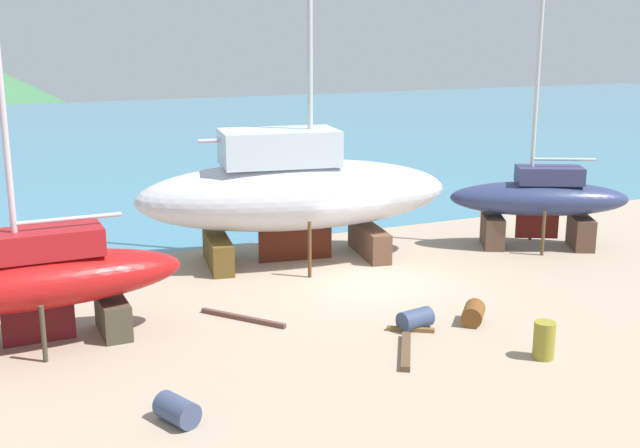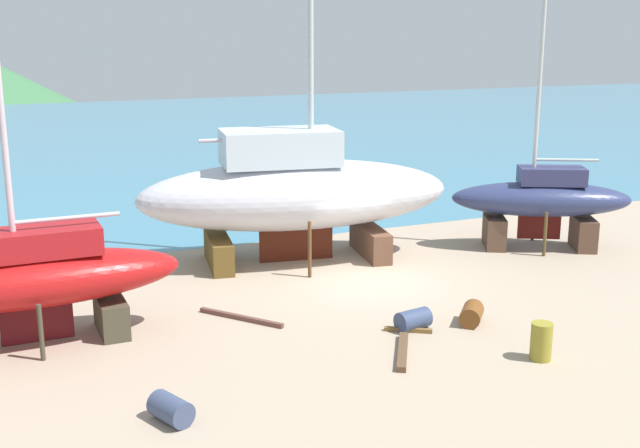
{
  "view_description": "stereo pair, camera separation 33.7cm",
  "coord_description": "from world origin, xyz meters",
  "px_view_note": "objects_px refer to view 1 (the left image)",
  "views": [
    {
      "loc": [
        -11.41,
        -21.57,
        7.88
      ],
      "look_at": [
        -1.3,
        1.04,
        1.81
      ],
      "focal_mm": 44.36,
      "sensor_mm": 36.0,
      "label": 1
    },
    {
      "loc": [
        -11.1,
        -21.7,
        7.88
      ],
      "look_at": [
        -1.3,
        1.04,
        1.81
      ],
      "focal_mm": 44.36,
      "sensor_mm": 36.0,
      "label": 2
    }
  ],
  "objects_px": {
    "barrel_ochre": "(177,410)",
    "worker": "(261,197)",
    "barrel_rust_near": "(544,340)",
    "sailboat_large_starboard": "(539,200)",
    "sailboat_mid_port": "(36,280)",
    "barrel_rust_mid": "(473,313)",
    "sailboat_small_center": "(294,191)",
    "barrel_tipped_center": "(415,319)"
  },
  "relations": [
    {
      "from": "barrel_rust_mid",
      "to": "barrel_ochre",
      "type": "bearing_deg",
      "value": -165.52
    },
    {
      "from": "sailboat_small_center",
      "to": "barrel_ochre",
      "type": "height_order",
      "value": "sailboat_small_center"
    },
    {
      "from": "barrel_ochre",
      "to": "barrel_rust_mid",
      "type": "xyz_separation_m",
      "value": [
        8.9,
        2.3,
        0.0
      ]
    },
    {
      "from": "sailboat_large_starboard",
      "to": "sailboat_mid_port",
      "type": "distance_m",
      "value": 17.98
    },
    {
      "from": "worker",
      "to": "barrel_ochre",
      "type": "distance_m",
      "value": 18.66
    },
    {
      "from": "sailboat_large_starboard",
      "to": "barrel_rust_mid",
      "type": "xyz_separation_m",
      "value": [
        -6.75,
        -5.64,
        -1.52
      ]
    },
    {
      "from": "barrel_rust_near",
      "to": "barrel_tipped_center",
      "type": "relative_size",
      "value": 1.01
    },
    {
      "from": "sailboat_large_starboard",
      "to": "barrel_rust_mid",
      "type": "height_order",
      "value": "sailboat_large_starboard"
    },
    {
      "from": "barrel_tipped_center",
      "to": "barrel_rust_near",
      "type": "bearing_deg",
      "value": -58.29
    },
    {
      "from": "sailboat_mid_port",
      "to": "barrel_tipped_center",
      "type": "xyz_separation_m",
      "value": [
        9.38,
        -2.96,
        -1.48
      ]
    },
    {
      "from": "sailboat_small_center",
      "to": "barrel_tipped_center",
      "type": "relative_size",
      "value": 21.56
    },
    {
      "from": "barrel_tipped_center",
      "to": "barrel_rust_mid",
      "type": "bearing_deg",
      "value": -9.63
    },
    {
      "from": "sailboat_small_center",
      "to": "barrel_rust_near",
      "type": "height_order",
      "value": "sailboat_small_center"
    },
    {
      "from": "sailboat_small_center",
      "to": "barrel_rust_near",
      "type": "bearing_deg",
      "value": -68.12
    },
    {
      "from": "worker",
      "to": "barrel_ochre",
      "type": "bearing_deg",
      "value": -119.72
    },
    {
      "from": "barrel_rust_near",
      "to": "barrel_rust_mid",
      "type": "xyz_separation_m",
      "value": [
        -0.18,
        2.73,
        -0.19
      ]
    },
    {
      "from": "sailboat_mid_port",
      "to": "sailboat_large_starboard",
      "type": "bearing_deg",
      "value": -173.11
    },
    {
      "from": "sailboat_small_center",
      "to": "barrel_ochre",
      "type": "bearing_deg",
      "value": -114.8
    },
    {
      "from": "sailboat_large_starboard",
      "to": "sailboat_mid_port",
      "type": "height_order",
      "value": "sailboat_mid_port"
    },
    {
      "from": "sailboat_mid_port",
      "to": "barrel_ochre",
      "type": "height_order",
      "value": "sailboat_mid_port"
    },
    {
      "from": "sailboat_small_center",
      "to": "barrel_rust_mid",
      "type": "distance_m",
      "value": 8.31
    },
    {
      "from": "sailboat_mid_port",
      "to": "barrel_rust_near",
      "type": "bearing_deg",
      "value": 151.24
    },
    {
      "from": "sailboat_mid_port",
      "to": "worker",
      "type": "relative_size",
      "value": 7.53
    },
    {
      "from": "barrel_rust_near",
      "to": "barrel_tipped_center",
      "type": "height_order",
      "value": "barrel_rust_near"
    },
    {
      "from": "sailboat_large_starboard",
      "to": "worker",
      "type": "bearing_deg",
      "value": -21.76
    },
    {
      "from": "sailboat_large_starboard",
      "to": "sailboat_mid_port",
      "type": "bearing_deg",
      "value": 35.14
    },
    {
      "from": "worker",
      "to": "barrel_rust_near",
      "type": "xyz_separation_m",
      "value": [
        1.11,
        -17.29,
        -0.39
      ]
    },
    {
      "from": "sailboat_mid_port",
      "to": "barrel_rust_near",
      "type": "relative_size",
      "value": 13.3
    },
    {
      "from": "barrel_ochre",
      "to": "barrel_tipped_center",
      "type": "bearing_deg",
      "value": 19.7
    },
    {
      "from": "sailboat_mid_port",
      "to": "barrel_rust_near",
      "type": "distance_m",
      "value": 12.8
    },
    {
      "from": "sailboat_small_center",
      "to": "worker",
      "type": "distance_m",
      "value": 7.16
    },
    {
      "from": "sailboat_large_starboard",
      "to": "sailboat_mid_port",
      "type": "relative_size",
      "value": 0.79
    },
    {
      "from": "barrel_ochre",
      "to": "sailboat_small_center",
      "type": "bearing_deg",
      "value": 56.18
    },
    {
      "from": "sailboat_large_starboard",
      "to": "barrel_ochre",
      "type": "relative_size",
      "value": 10.63
    },
    {
      "from": "worker",
      "to": "barrel_rust_near",
      "type": "bearing_deg",
      "value": -90.74
    },
    {
      "from": "sailboat_mid_port",
      "to": "barrel_tipped_center",
      "type": "height_order",
      "value": "sailboat_mid_port"
    },
    {
      "from": "sailboat_small_center",
      "to": "barrel_rust_near",
      "type": "xyz_separation_m",
      "value": [
        2.38,
        -10.43,
        -2.01
      ]
    },
    {
      "from": "sailboat_large_starboard",
      "to": "worker",
      "type": "height_order",
      "value": "sailboat_large_starboard"
    },
    {
      "from": "sailboat_mid_port",
      "to": "barrel_rust_mid",
      "type": "height_order",
      "value": "sailboat_mid_port"
    },
    {
      "from": "worker",
      "to": "barrel_tipped_center",
      "type": "height_order",
      "value": "worker"
    },
    {
      "from": "sailboat_small_center",
      "to": "worker",
      "type": "height_order",
      "value": "sailboat_small_center"
    },
    {
      "from": "barrel_ochre",
      "to": "worker",
      "type": "bearing_deg",
      "value": 64.7
    }
  ]
}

